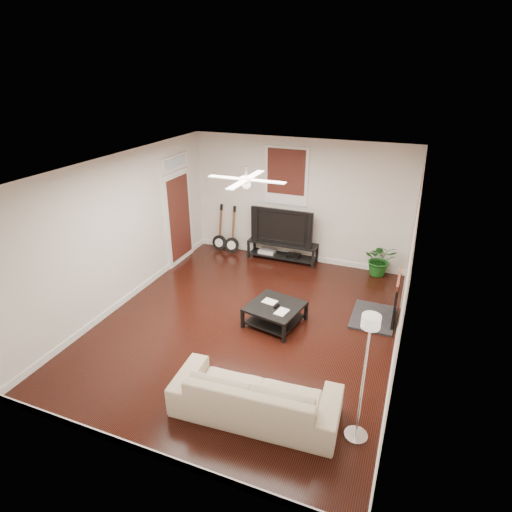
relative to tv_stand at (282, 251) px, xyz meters
The scene contains 14 objects.
room 3.03m from the tv_stand, 84.35° to the right, with size 5.01×6.01×2.81m.
brick_accent 3.49m from the tv_stand, 32.79° to the right, with size 0.02×2.20×2.80m, color #A14A34.
fireplace 3.06m from the tv_stand, 35.72° to the right, with size 0.80×1.10×0.92m, color black.
window_back 1.73m from the tv_stand, 97.49° to the left, with size 1.00×0.06×1.30m, color #3E1711.
door_left 2.57m from the tv_stand, 158.06° to the right, with size 0.08×1.00×2.50m, color white.
tv_stand is the anchor object (origin of this frame).
tv 0.64m from the tv_stand, 90.00° to the left, with size 1.45×0.19×0.83m, color black.
coffee_table 2.69m from the tv_stand, 74.54° to the right, with size 0.87×0.87×0.37m, color black.
sofa 4.84m from the tv_stand, 75.86° to the right, with size 2.16×0.84×0.63m, color tan.
floor_lamp 5.26m from the tv_stand, 61.66° to the right, with size 0.29×0.29×1.76m, color silver, non-canonical shape.
potted_plant 2.20m from the tv_stand, ahead, with size 0.66×0.58×0.74m, color #185519.
guitar_left 1.66m from the tv_stand, behind, with size 0.36×0.25×1.16m, color black, non-canonical shape.
guitar_right 1.32m from the tv_stand, behind, with size 0.36×0.25×1.16m, color black, non-canonical shape.
ceiling_fan 3.67m from the tv_stand, 84.35° to the right, with size 1.24×1.24×0.32m, color white, non-canonical shape.
Camera 1 is at (2.45, -5.80, 4.18)m, focal length 29.47 mm.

